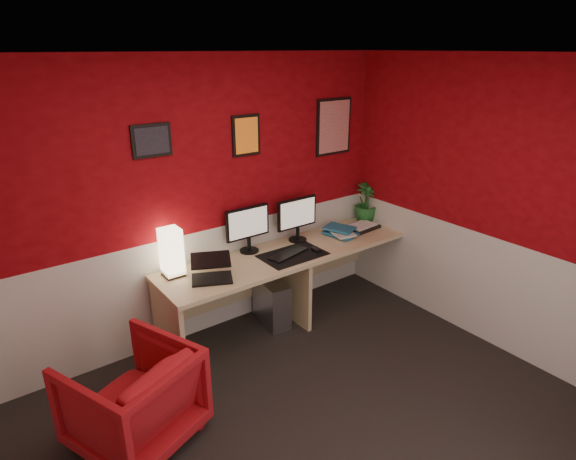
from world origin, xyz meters
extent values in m
cube|color=black|center=(0.00, 0.00, 0.00)|extent=(4.00, 3.50, 0.01)
cube|color=white|center=(0.00, 0.00, 2.50)|extent=(4.00, 3.50, 0.01)
cube|color=maroon|center=(0.00, 1.75, 1.25)|extent=(4.00, 0.01, 2.50)
cube|color=maroon|center=(2.00, 0.00, 1.25)|extent=(0.01, 3.50, 2.50)
cube|color=silver|center=(0.00, 1.75, 0.50)|extent=(4.00, 0.01, 1.00)
cube|color=silver|center=(2.00, 0.00, 0.50)|extent=(0.01, 3.50, 1.00)
cube|color=tan|center=(0.79, 1.41, 0.36)|extent=(2.60, 0.65, 0.73)
cube|color=#FFE5B2|center=(-0.31, 1.59, 0.93)|extent=(0.16, 0.16, 0.40)
cube|color=black|center=(-0.09, 1.33, 0.84)|extent=(0.40, 0.35, 0.22)
cube|color=black|center=(0.47, 1.64, 1.02)|extent=(0.45, 0.06, 0.58)
cube|color=black|center=(1.00, 1.58, 1.02)|extent=(0.45, 0.06, 0.58)
cube|color=black|center=(0.74, 1.32, 0.73)|extent=(0.60, 0.38, 0.01)
cube|color=black|center=(0.71, 1.35, 0.74)|extent=(0.44, 0.23, 0.02)
cube|color=black|center=(0.97, 1.26, 0.75)|extent=(0.07, 0.11, 0.03)
imported|color=#206A95|center=(1.32, 1.41, 0.75)|extent=(0.29, 0.36, 0.03)
imported|color=silver|center=(1.32, 1.42, 0.77)|extent=(0.27, 0.32, 0.02)
imported|color=#206A95|center=(1.34, 1.41, 0.79)|extent=(0.32, 0.36, 0.03)
cube|color=black|center=(1.75, 1.44, 0.74)|extent=(0.37, 0.28, 0.03)
imported|color=#19591E|center=(1.94, 1.58, 0.95)|extent=(0.25, 0.25, 0.43)
cube|color=#99999E|center=(0.59, 1.47, 0.23)|extent=(0.26, 0.47, 0.45)
imported|color=red|center=(-1.00, 0.79, 0.34)|extent=(0.96, 0.97, 0.68)
cube|color=black|center=(-0.33, 1.74, 1.85)|extent=(0.32, 0.02, 0.26)
cube|color=orange|center=(0.53, 1.74, 1.80)|extent=(0.28, 0.02, 0.36)
cube|color=red|center=(1.57, 1.74, 1.78)|extent=(0.44, 0.02, 0.56)
camera|label=1|loc=(-1.69, -1.87, 2.54)|focal=29.63mm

